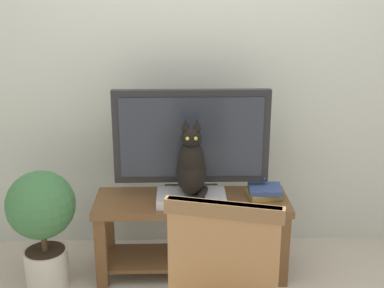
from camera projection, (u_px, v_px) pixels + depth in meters
back_wall at (201, 46)px, 3.37m from camera, size 7.00×0.12×2.80m
tv_stand at (192, 223)px, 3.21m from camera, size 1.21×0.42×0.51m
tv at (191, 140)px, 3.13m from camera, size 0.96×0.20×0.68m
media_box at (191, 198)px, 3.11m from camera, size 0.42×0.25×0.06m
cat at (191, 166)px, 3.03m from camera, size 0.19×0.37×0.48m
book_stack at (264, 191)px, 3.20m from camera, size 0.23×0.20×0.06m
potted_plant at (42, 218)px, 3.04m from camera, size 0.41×0.41×0.75m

